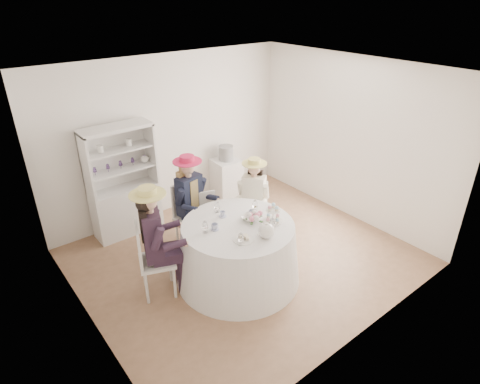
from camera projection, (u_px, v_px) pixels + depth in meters
ground at (244, 257)px, 6.00m from camera, size 4.50×4.50×0.00m
ceiling at (245, 72)px, 4.77m from camera, size 4.50×4.50×0.00m
wall_back at (170, 136)px, 6.78m from camera, size 4.50×0.00×4.50m
wall_front at (371, 240)px, 3.99m from camera, size 4.50×0.00×4.50m
wall_left at (76, 231)px, 4.14m from camera, size 0.00×4.50×4.50m
wall_right at (350, 139)px, 6.63m from camera, size 0.00×4.50×4.50m
tea_table at (238, 252)px, 5.39m from camera, size 1.68×1.68×0.85m
hutch at (125, 196)px, 6.37m from camera, size 1.15×0.62×1.80m
side_table at (226, 178)px, 7.60m from camera, size 0.51×0.51×0.74m
hatbox at (226, 153)px, 7.36m from camera, size 0.35×0.35×0.27m
guest_left at (155, 236)px, 4.93m from camera, size 0.64×0.58×1.54m
guest_mid at (191, 197)px, 5.92m from camera, size 0.56×0.59×1.48m
guest_right at (253, 194)px, 6.17m from camera, size 0.57×0.54×1.34m
spare_chair at (203, 213)px, 6.22m from camera, size 0.47×0.47×0.89m
teacup_a at (215, 227)px, 5.08m from camera, size 0.10×0.10×0.07m
teacup_b at (223, 214)px, 5.37m from camera, size 0.08×0.08×0.07m
teacup_c at (252, 213)px, 5.40m from camera, size 0.09×0.09×0.07m
flower_bowl at (250, 219)px, 5.28m from camera, size 0.27×0.27×0.06m
flower_arrangement at (254, 216)px, 5.21m from camera, size 0.19×0.19×0.07m
table_teapot at (266, 231)px, 4.91m from camera, size 0.28×0.20×0.21m
sandwich_plate at (243, 239)px, 4.88m from camera, size 0.25×0.25×0.06m
cupcake_stand at (273, 216)px, 5.23m from camera, size 0.26×0.26×0.24m
stemware_set at (238, 220)px, 5.16m from camera, size 0.93×0.89×0.15m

